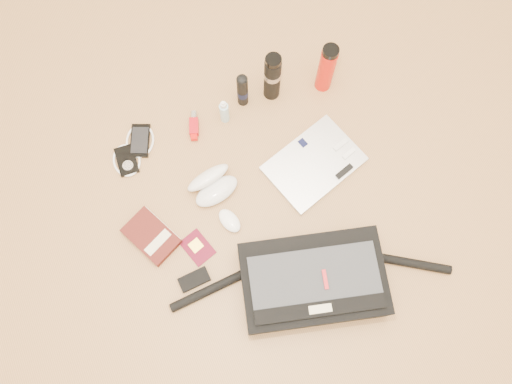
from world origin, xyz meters
TOP-DOWN VIEW (x-y plane):
  - ground at (0.00, 0.00)m, footprint 4.00×4.00m
  - messenger_bag at (0.04, -0.23)m, footprint 0.92×0.40m
  - laptop at (0.24, 0.15)m, footprint 0.38×0.31m
  - book at (-0.39, 0.13)m, footprint 0.18×0.22m
  - passport at (-0.26, 0.03)m, footprint 0.11×0.13m
  - mouse at (-0.13, 0.07)m, footprint 0.08×0.11m
  - sunglasses_case at (-0.13, 0.21)m, footprint 0.19×0.17m
  - ipod at (-0.38, 0.43)m, footprint 0.11×0.12m
  - phone at (-0.31, 0.49)m, footprint 0.14×0.15m
  - inhaler at (-0.11, 0.46)m, footprint 0.06×0.12m
  - spray_bottle at (0.01, 0.44)m, footprint 0.04×0.04m
  - aerosol_can at (0.10, 0.49)m, footprint 0.04×0.04m
  - thermos_black at (0.21, 0.47)m, footprint 0.06×0.06m
  - thermos_red at (0.41, 0.43)m, footprint 0.08×0.08m

SIDE VIEW (x-z plane):
  - ground at x=0.00m, z-range 0.00..0.00m
  - passport at x=-0.26m, z-range 0.00..0.01m
  - ipod at x=-0.38m, z-range 0.00..0.01m
  - phone at x=-0.31m, z-range 0.00..0.01m
  - laptop at x=0.24m, z-range 0.00..0.03m
  - inhaler at x=-0.11m, z-range 0.00..0.03m
  - mouse at x=-0.13m, z-range 0.00..0.03m
  - book at x=-0.39m, z-range 0.00..0.03m
  - sunglasses_case at x=-0.13m, z-range -0.01..0.08m
  - spray_bottle at x=0.01m, z-range -0.01..0.12m
  - messenger_bag at x=0.04m, z-range -0.01..0.13m
  - aerosol_can at x=0.10m, z-range 0.00..0.17m
  - thermos_red at x=0.41m, z-range 0.00..0.23m
  - thermos_black at x=0.21m, z-range 0.00..0.24m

